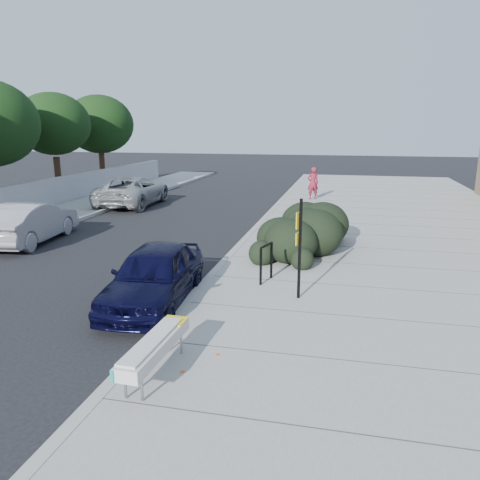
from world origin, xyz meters
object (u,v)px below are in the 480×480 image
(wagon_silver, at_px, (30,222))
(suv_silver, at_px, (133,191))
(sedan_navy, at_px, (154,275))
(bench, at_px, (155,347))
(sign_post, at_px, (299,242))
(pedestrian, at_px, (313,183))
(bike_rack, at_px, (266,259))

(wagon_silver, relative_size, suv_silver, 0.82)
(sedan_navy, bearing_deg, bench, -71.08)
(bench, xyz_separation_m, suv_silver, (-8.10, 16.22, 0.13))
(sign_post, relative_size, pedestrian, 1.34)
(suv_silver, bearing_deg, bench, 113.48)
(sign_post, bearing_deg, wagon_silver, 177.31)
(bench, distance_m, sign_post, 4.50)
(sedan_navy, bearing_deg, pedestrian, 77.24)
(suv_silver, bearing_deg, pedestrian, -162.96)
(bench, height_order, bike_rack, bike_rack)
(pedestrian, bearing_deg, sedan_navy, 57.26)
(sedan_navy, height_order, pedestrian, pedestrian)
(sign_post, height_order, wagon_silver, sign_post)
(bench, height_order, suv_silver, suv_silver)
(bench, bearing_deg, bike_rack, 81.25)
(bench, distance_m, wagon_silver, 11.29)
(suv_silver, height_order, pedestrian, pedestrian)
(pedestrian, bearing_deg, bike_rack, 65.41)
(sign_post, height_order, pedestrian, sign_post)
(wagon_silver, height_order, pedestrian, pedestrian)
(bike_rack, relative_size, wagon_silver, 0.22)
(bike_rack, relative_size, sedan_navy, 0.24)
(wagon_silver, xyz_separation_m, suv_silver, (0.00, 8.35, 0.02))
(bench, bearing_deg, sedan_navy, 115.14)
(suv_silver, bearing_deg, bike_rack, 125.89)
(bike_rack, bearing_deg, suv_silver, 145.28)
(bench, height_order, pedestrian, pedestrian)
(sign_post, bearing_deg, bench, -96.72)
(bike_rack, xyz_separation_m, pedestrian, (0.09, 14.54, 0.28))
(sign_post, bearing_deg, pedestrian, 111.66)
(sign_post, height_order, suv_silver, sign_post)
(sedan_navy, relative_size, pedestrian, 2.34)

